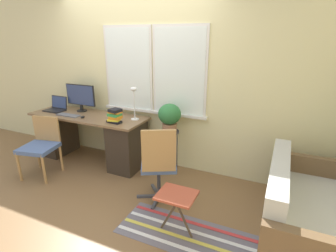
{
  "coord_description": "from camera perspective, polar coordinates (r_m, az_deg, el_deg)",
  "views": [
    {
      "loc": [
        2.07,
        -2.69,
        1.9
      ],
      "look_at": [
        0.77,
        0.16,
        0.82
      ],
      "focal_mm": 28.0,
      "sensor_mm": 36.0,
      "label": 1
    }
  ],
  "objects": [
    {
      "name": "mouse",
      "position": [
        4.08,
        -18.08,
        1.87
      ],
      "size": [
        0.04,
        0.07,
        0.04
      ],
      "color": "black",
      "rests_on": "desk"
    },
    {
      "name": "book_stack",
      "position": [
        3.73,
        -11.5,
        2.21
      ],
      "size": [
        0.23,
        0.17,
        0.2
      ],
      "color": "black",
      "rests_on": "desk"
    },
    {
      "name": "plant_stand",
      "position": [
        3.67,
        0.33,
        -2.19
      ],
      "size": [
        0.27,
        0.27,
        0.65
      ],
      "color": "#333338",
      "rests_on": "ground_plane"
    },
    {
      "name": "office_chair_swivel",
      "position": [
        3.07,
        -2.04,
        -8.15
      ],
      "size": [
        0.55,
        0.56,
        0.96
      ],
      "rotation": [
        0.0,
        0.0,
        3.63
      ],
      "color": "#47474C",
      "rests_on": "ground_plane"
    },
    {
      "name": "desk_chair_wooden",
      "position": [
        4.12,
        -25.92,
        -3.61
      ],
      "size": [
        0.52,
        0.53,
        0.82
      ],
      "rotation": [
        0.0,
        0.0,
        0.21
      ],
      "color": "#B2844C",
      "rests_on": "ground_plane"
    },
    {
      "name": "monitor",
      "position": [
        4.43,
        -18.5,
        6.11
      ],
      "size": [
        0.54,
        0.16,
        0.43
      ],
      "color": "black",
      "rests_on": "desk"
    },
    {
      "name": "desk",
      "position": [
        4.33,
        -16.62,
        -2.15
      ],
      "size": [
        1.88,
        0.63,
        0.75
      ],
      "color": "brown",
      "rests_on": "ground_plane"
    },
    {
      "name": "potted_plant",
      "position": [
        3.58,
        0.34,
        2.22
      ],
      "size": [
        0.31,
        0.31,
        0.39
      ],
      "color": "#9E6B4C",
      "rests_on": "plant_stand"
    },
    {
      "name": "laptop",
      "position": [
        4.66,
        -23.15,
        3.74
      ],
      "size": [
        0.32,
        0.24,
        0.22
      ],
      "color": "black",
      "rests_on": "desk"
    },
    {
      "name": "keyboard",
      "position": [
        4.28,
        -20.89,
        2.2
      ],
      "size": [
        0.38,
        0.12,
        0.02
      ],
      "color": "slate",
      "rests_on": "desk"
    },
    {
      "name": "couch_loveseat",
      "position": [
        2.9,
        28.12,
        -17.6
      ],
      "size": [
        0.84,
        1.45,
        0.81
      ],
      "rotation": [
        0.0,
        0.0,
        1.57
      ],
      "color": "beige",
      "rests_on": "ground_plane"
    },
    {
      "name": "desk_lamp",
      "position": [
        3.77,
        -7.41,
        6.19
      ],
      "size": [
        0.12,
        0.12,
        0.48
      ],
      "color": "white",
      "rests_on": "desk"
    },
    {
      "name": "floor_rug_striped",
      "position": [
        2.87,
        3.98,
        -22.44
      ],
      "size": [
        1.4,
        0.56,
        0.01
      ],
      "color": "slate",
      "rests_on": "ground_plane"
    },
    {
      "name": "folding_stool",
      "position": [
        2.64,
        1.89,
        -15.47
      ],
      "size": [
        0.37,
        0.31,
        0.46
      ],
      "color": "#B24C33",
      "rests_on": "ground_plane"
    },
    {
      "name": "ground_plane",
      "position": [
        3.89,
        -11.52,
        -10.72
      ],
      "size": [
        14.0,
        14.0,
        0.0
      ],
      "primitive_type": "plane",
      "color": "brown"
    },
    {
      "name": "wall_back_with_window",
      "position": [
        4.01,
        -6.65,
        10.95
      ],
      "size": [
        9.0,
        0.12,
        2.7
      ],
      "color": "beige",
      "rests_on": "ground_plane"
    }
  ]
}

